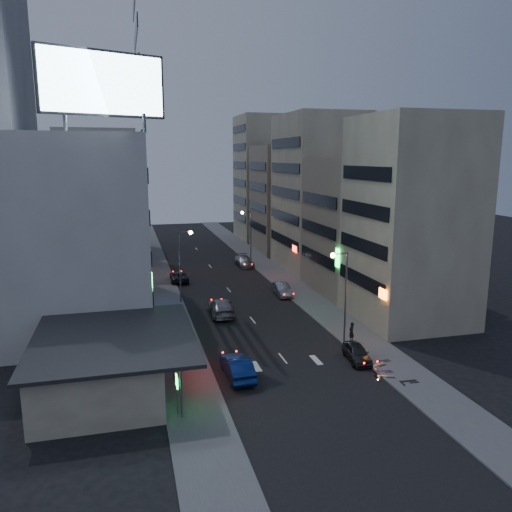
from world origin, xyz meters
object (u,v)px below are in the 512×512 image
object	(u,v)px
parked_car_right_far	(244,261)
road_car_blue	(237,367)
parked_car_right_near	(357,353)
scooter_black_b	(388,353)
scooter_silver_a	(394,369)
scooter_black_a	(416,372)
person	(351,332)
scooter_blue	(391,363)
parked_car_right_mid	(282,289)
parked_car_left	(179,276)
scooter_silver_b	(382,356)
road_car_silver	(221,307)

from	to	relation	value
parked_car_right_far	road_car_blue	distance (m)	38.39
parked_car_right_near	scooter_black_b	xyz separation A→B (m)	(2.45, -0.60, -0.04)
scooter_silver_a	scooter_black_a	bearing A→B (deg)	-111.82
parked_car_right_near	road_car_blue	world-z (taller)	road_car_blue
parked_car_right_far	scooter_black_a	bearing A→B (deg)	-86.03
person	scooter_blue	xyz separation A→B (m)	(0.27, -6.40, -0.33)
parked_car_right_near	scooter_black_b	size ratio (longest dim) A/B	2.34
parked_car_right_mid	road_car_blue	world-z (taller)	road_car_blue
parked_car_right_far	scooter_black_b	distance (m)	37.44
parked_car_left	road_car_blue	bearing A→B (deg)	93.86
parked_car_left	scooter_black_a	xyz separation A→B (m)	(13.57, -34.29, 0.04)
scooter_blue	scooter_silver_b	distance (m)	1.37
scooter_black_b	parked_car_left	bearing A→B (deg)	18.95
road_car_blue	scooter_black_a	xyz separation A→B (m)	(12.43, -3.97, -0.11)
road_car_blue	person	distance (m)	12.11
road_car_silver	scooter_black_b	xyz separation A→B (m)	(10.76, -15.01, -0.20)
parked_car_left	road_car_silver	size ratio (longest dim) A/B	0.84
parked_car_right_far	road_car_silver	xyz separation A→B (m)	(-7.68, -22.31, 0.07)
road_car_blue	person	size ratio (longest dim) A/B	2.90
scooter_black_a	scooter_silver_b	size ratio (longest dim) A/B	1.02
scooter_silver_a	scooter_black_b	distance (m)	3.09
road_car_blue	scooter_silver_a	distance (m)	11.64
road_car_blue	scooter_blue	bearing A→B (deg)	169.16
person	scooter_black_a	xyz separation A→B (m)	(1.15, -8.38, -0.27)
road_car_blue	scooter_blue	xyz separation A→B (m)	(11.55, -1.99, -0.18)
parked_car_left	road_car_silver	bearing A→B (deg)	101.87
parked_car_right_mid	scooter_silver_b	distance (m)	21.12
scooter_blue	parked_car_right_mid	bearing A→B (deg)	10.96
parked_car_right_near	road_car_silver	distance (m)	16.64
scooter_black_a	scooter_black_b	world-z (taller)	scooter_black_a
parked_car_right_near	parked_car_right_mid	world-z (taller)	parked_car_right_mid
parked_car_left	road_car_silver	world-z (taller)	road_car_silver
road_car_blue	scooter_black_a	world-z (taller)	road_car_blue
road_car_blue	scooter_silver_b	size ratio (longest dim) A/B	2.64
parked_car_right_mid	scooter_black_b	world-z (taller)	parked_car_right_mid
parked_car_right_mid	scooter_silver_a	bearing A→B (deg)	-84.26
scooter_silver_a	scooter_blue	xyz separation A→B (m)	(0.29, 0.96, -0.02)
scooter_black_a	scooter_black_b	distance (m)	3.90
road_car_blue	scooter_blue	size ratio (longest dim) A/B	2.90
road_car_silver	scooter_blue	distance (m)	19.63
parked_car_right_mid	scooter_silver_b	size ratio (longest dim) A/B	2.35
parked_car_right_near	parked_car_right_mid	xyz separation A→B (m)	(0.00, 19.92, 0.05)
parked_car_right_mid	scooter_black_b	bearing A→B (deg)	-80.71
parked_car_right_near	scooter_blue	size ratio (longest dim) A/B	2.31
scooter_silver_a	parked_car_right_near	bearing A→B (deg)	40.04
scooter_black_a	scooter_silver_a	distance (m)	1.55
parked_car_right_far	road_car_silver	bearing A→B (deg)	-109.38
scooter_silver_a	scooter_silver_b	xyz separation A→B (m)	(0.25, 2.33, 0.03)
scooter_blue	scooter_black_b	xyz separation A→B (m)	(0.83, 1.92, -0.01)
parked_car_right_far	scooter_black_b	world-z (taller)	parked_car_right_far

